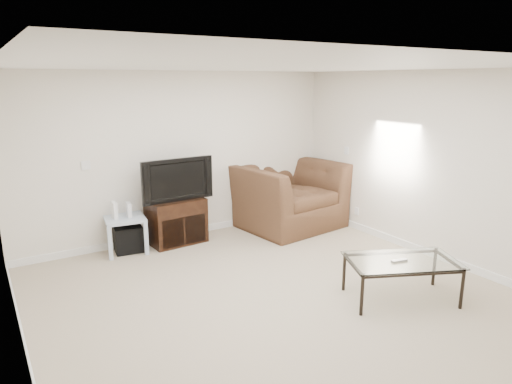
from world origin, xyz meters
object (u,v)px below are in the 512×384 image
television (175,179)px  coffee_table (401,280)px  side_table (126,234)px  tv_stand (176,221)px  subwoofer (128,239)px  recliner (288,184)px

television → coffee_table: 3.40m
television → coffee_table: size_ratio=0.85×
side_table → tv_stand: bearing=0.0°
television → subwoofer: 1.08m
tv_stand → recliner: (1.88, -0.23, 0.37)m
recliner → side_table: bearing=168.3°
tv_stand → recliner: 1.93m
recliner → coffee_table: recliner is taller
side_table → subwoofer: side_table is taller
television → coffee_table: bearing=-67.6°
tv_stand → recliner: size_ratio=0.50×
subwoofer → television: bearing=-4.0°
television → coffee_table: (1.39, -3.01, -0.75)m
side_table → coffee_table: size_ratio=0.45×
tv_stand → side_table: tv_stand is taller
television → recliner: 1.91m
side_table → recliner: recliner is taller
television → recliner: (1.88, -0.20, -0.28)m
recliner → coffee_table: size_ratio=1.36×
side_table → coffee_table: bearing=-54.9°
television → side_table: television is taller
subwoofer → coffee_table: (2.11, -3.06, 0.05)m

